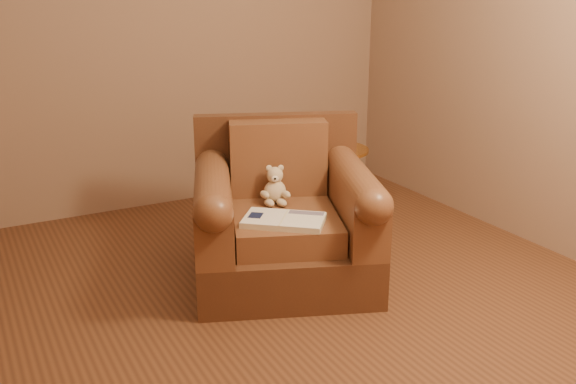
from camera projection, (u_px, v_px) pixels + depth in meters
name	position (u px, v px, depth m)	size (l,w,h in m)	color
floor	(256.00, 333.00, 2.97)	(4.00, 4.00, 0.00)	brown
armchair	(283.00, 220.00, 3.47)	(1.19, 1.16, 0.84)	#522E1B
teddy_bear	(275.00, 189.00, 3.49)	(0.16, 0.18, 0.21)	beige
guidebook	(284.00, 220.00, 3.21)	(0.46, 0.44, 0.03)	beige
side_table	(332.00, 192.00, 3.94)	(0.43, 0.43, 0.60)	gold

